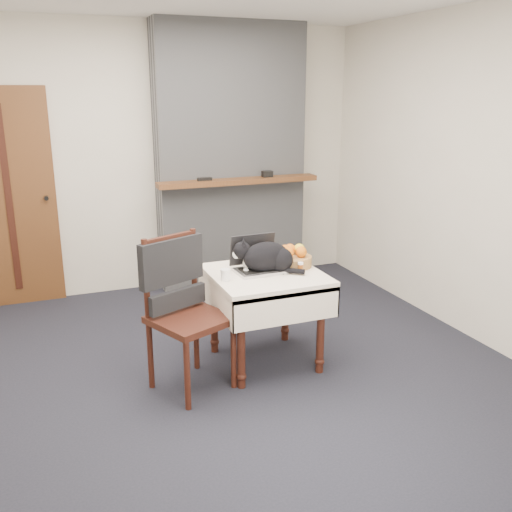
{
  "coord_description": "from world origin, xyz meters",
  "views": [
    {
      "loc": [
        -1.0,
        -3.62,
        1.96
      ],
      "look_at": [
        0.41,
        -0.08,
        0.85
      ],
      "focal_mm": 40.0,
      "sensor_mm": 36.0,
      "label": 1
    }
  ],
  "objects_px": {
    "door": "(9,200)",
    "laptop": "(257,262)",
    "cream_jar": "(225,275)",
    "pill_bottle": "(300,268)",
    "chair": "(180,291)",
    "cat": "(267,257)",
    "side_table": "(265,287)",
    "fruit_basket": "(293,258)"
  },
  "relations": [
    {
      "from": "cat",
      "to": "pill_bottle",
      "type": "distance_m",
      "value": 0.25
    },
    {
      "from": "side_table",
      "to": "pill_bottle",
      "type": "distance_m",
      "value": 0.29
    },
    {
      "from": "door",
      "to": "fruit_basket",
      "type": "relative_size",
      "value": 7.23
    },
    {
      "from": "cat",
      "to": "pill_bottle",
      "type": "xyz_separation_m",
      "value": [
        0.21,
        -0.12,
        -0.07
      ]
    },
    {
      "from": "side_table",
      "to": "laptop",
      "type": "relative_size",
      "value": 2.22
    },
    {
      "from": "door",
      "to": "pill_bottle",
      "type": "height_order",
      "value": "door"
    },
    {
      "from": "side_table",
      "to": "door",
      "type": "bearing_deg",
      "value": 130.33
    },
    {
      "from": "fruit_basket",
      "to": "chair",
      "type": "relative_size",
      "value": 0.26
    },
    {
      "from": "chair",
      "to": "laptop",
      "type": "bearing_deg",
      "value": -9.0
    },
    {
      "from": "side_table",
      "to": "pill_bottle",
      "type": "height_order",
      "value": "pill_bottle"
    },
    {
      "from": "side_table",
      "to": "laptop",
      "type": "bearing_deg",
      "value": 114.02
    },
    {
      "from": "side_table",
      "to": "fruit_basket",
      "type": "height_order",
      "value": "fruit_basket"
    },
    {
      "from": "side_table",
      "to": "fruit_basket",
      "type": "bearing_deg",
      "value": 16.11
    },
    {
      "from": "cream_jar",
      "to": "chair",
      "type": "bearing_deg",
      "value": -176.12
    },
    {
      "from": "door",
      "to": "side_table",
      "type": "distance_m",
      "value": 2.66
    },
    {
      "from": "laptop",
      "to": "chair",
      "type": "distance_m",
      "value": 0.64
    },
    {
      "from": "door",
      "to": "fruit_basket",
      "type": "distance_m",
      "value": 2.76
    },
    {
      "from": "cream_jar",
      "to": "chair",
      "type": "distance_m",
      "value": 0.34
    },
    {
      "from": "laptop",
      "to": "cream_jar",
      "type": "height_order",
      "value": "laptop"
    },
    {
      "from": "cream_jar",
      "to": "pill_bottle",
      "type": "xyz_separation_m",
      "value": [
        0.55,
        -0.05,
        0.0
      ]
    },
    {
      "from": "cat",
      "to": "pill_bottle",
      "type": "relative_size",
      "value": 5.86
    },
    {
      "from": "side_table",
      "to": "pill_bottle",
      "type": "bearing_deg",
      "value": -24.52
    },
    {
      "from": "cat",
      "to": "pill_bottle",
      "type": "height_order",
      "value": "cat"
    },
    {
      "from": "door",
      "to": "cream_jar",
      "type": "relative_size",
      "value": 25.27
    },
    {
      "from": "pill_bottle",
      "to": "side_table",
      "type": "bearing_deg",
      "value": 155.48
    },
    {
      "from": "side_table",
      "to": "cream_jar",
      "type": "bearing_deg",
      "value": -170.29
    },
    {
      "from": "door",
      "to": "cream_jar",
      "type": "xyz_separation_m",
      "value": [
        1.38,
        -2.06,
        -0.26
      ]
    },
    {
      "from": "side_table",
      "to": "cream_jar",
      "type": "relative_size",
      "value": 9.86
    },
    {
      "from": "door",
      "to": "chair",
      "type": "height_order",
      "value": "door"
    },
    {
      "from": "door",
      "to": "pill_bottle",
      "type": "bearing_deg",
      "value": -47.54
    },
    {
      "from": "door",
      "to": "cream_jar",
      "type": "height_order",
      "value": "door"
    },
    {
      "from": "cat",
      "to": "side_table",
      "type": "bearing_deg",
      "value": -120.22
    },
    {
      "from": "cream_jar",
      "to": "laptop",
      "type": "bearing_deg",
      "value": 25.26
    },
    {
      "from": "fruit_basket",
      "to": "cat",
      "type": "bearing_deg",
      "value": -166.83
    },
    {
      "from": "laptop",
      "to": "pill_bottle",
      "type": "relative_size",
      "value": 4.36
    },
    {
      "from": "laptop",
      "to": "cream_jar",
      "type": "distance_m",
      "value": 0.32
    },
    {
      "from": "door",
      "to": "cream_jar",
      "type": "bearing_deg",
      "value": -56.18
    },
    {
      "from": "door",
      "to": "laptop",
      "type": "height_order",
      "value": "door"
    },
    {
      "from": "laptop",
      "to": "cream_jar",
      "type": "bearing_deg",
      "value": -156.48
    },
    {
      "from": "door",
      "to": "side_table",
      "type": "bearing_deg",
      "value": -49.67
    },
    {
      "from": "fruit_basket",
      "to": "chair",
      "type": "bearing_deg",
      "value": -170.57
    },
    {
      "from": "door",
      "to": "cat",
      "type": "xyz_separation_m",
      "value": [
        1.72,
        -1.98,
        -0.19
      ]
    }
  ]
}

